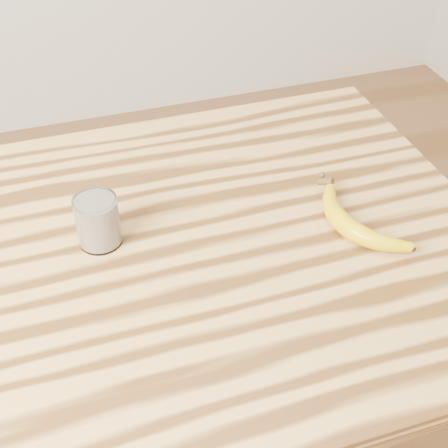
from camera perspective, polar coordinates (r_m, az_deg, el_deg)
name	(u,v)px	position (r m, az deg, el deg)	size (l,w,h in m)	color
table	(137,312)	(1.09, -7.98, -8.00)	(1.20, 0.80, 0.90)	#B58847
smoothie_glass	(98,221)	(1.01, -11.47, 0.27)	(0.07, 0.07, 0.09)	white
banana	(347,227)	(1.04, 11.14, -0.23)	(0.10, 0.28, 0.03)	#CAA403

